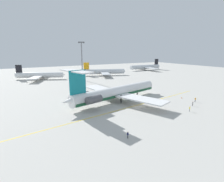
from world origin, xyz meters
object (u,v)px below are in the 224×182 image
(airliner_mid_right, at_px, (105,71))
(ground_crew_portside, at_px, (190,108))
(ground_crew_starboard, at_px, (193,103))
(ground_crew_near_tail, at_px, (128,134))
(safety_cone_nose, at_px, (182,98))
(airliner_mid_left, at_px, (41,75))
(airliner_far_right, at_px, (144,67))
(main_jetliner, at_px, (115,92))
(light_mast, at_px, (82,59))
(ground_crew_near_nose, at_px, (195,99))

(airliner_mid_right, bearing_deg, ground_crew_portside, -79.29)
(ground_crew_starboard, bearing_deg, ground_crew_near_tail, 130.33)
(ground_crew_near_tail, xyz_separation_m, ground_crew_portside, (27.59, 5.01, 0.07))
(ground_crew_near_tail, relative_size, safety_cone_nose, 3.01)
(airliner_mid_left, distance_m, ground_crew_near_tail, 97.66)
(airliner_mid_right, height_order, safety_cone_nose, airliner_mid_right)
(airliner_mid_left, relative_size, airliner_far_right, 0.90)
(airliner_mid_left, height_order, ground_crew_near_tail, airliner_mid_left)
(main_jetliner, distance_m, safety_cone_nose, 28.17)
(main_jetliner, bearing_deg, ground_crew_portside, -68.67)
(light_mast, bearing_deg, airliner_mid_right, 28.62)
(ground_crew_starboard, bearing_deg, main_jetliner, 75.09)
(ground_crew_portside, distance_m, ground_crew_starboard, 6.85)
(ground_crew_near_tail, xyz_separation_m, light_mast, (19.55, 80.40, 12.33))
(airliner_mid_left, bearing_deg, airliner_far_right, 30.33)
(ground_crew_near_tail, height_order, ground_crew_portside, ground_crew_portside)
(ground_crew_portside, distance_m, light_mast, 76.80)
(airliner_far_right, xyz_separation_m, ground_crew_near_nose, (-54.09, -95.41, -1.94))
(main_jetliner, distance_m, ground_crew_portside, 26.73)
(light_mast, bearing_deg, safety_cone_nose, -73.09)
(ground_crew_portside, height_order, safety_cone_nose, ground_crew_portside)
(airliner_mid_left, distance_m, light_mast, 30.58)
(ground_crew_near_nose, xyz_separation_m, light_mast, (-19.26, 69.26, 12.25))
(airliner_mid_left, bearing_deg, ground_crew_near_nose, -38.93)
(airliner_mid_left, distance_m, ground_crew_portside, 97.66)
(ground_crew_starboard, bearing_deg, airliner_mid_right, 20.08)
(main_jetliner, xyz_separation_m, ground_crew_near_tail, (-12.45, -26.88, -2.59))
(light_mast, bearing_deg, ground_crew_near_nose, -74.46)
(airliner_far_right, bearing_deg, airliner_mid_right, 16.84)
(airliner_mid_right, distance_m, ground_crew_near_tail, 102.55)
(ground_crew_near_nose, relative_size, ground_crew_near_tail, 1.08)
(safety_cone_nose, bearing_deg, airliner_far_right, 58.74)
(main_jetliner, height_order, light_mast, light_mast)
(ground_crew_near_nose, bearing_deg, light_mast, 56.28)
(airliner_far_right, relative_size, ground_crew_portside, 19.63)
(airliner_mid_right, xyz_separation_m, airliner_far_right, (50.01, 13.42, 0.12))
(ground_crew_portside, xyz_separation_m, light_mast, (-8.04, 75.39, 12.25))
(main_jetliner, xyz_separation_m, safety_cone_nose, (26.28, -9.55, -3.36))
(main_jetliner, xyz_separation_m, ground_crew_portside, (15.15, -21.88, -2.52))
(ground_crew_near_tail, distance_m, light_mast, 83.65)
(ground_crew_starboard, bearing_deg, airliner_far_right, -4.79)
(safety_cone_nose, bearing_deg, airliner_mid_right, 86.86)
(airliner_far_right, xyz_separation_m, ground_crew_near_tail, (-92.90, -106.55, -2.02))
(main_jetliner, distance_m, airliner_far_right, 113.22)
(airliner_mid_left, xyz_separation_m, ground_crew_starboard, (37.03, -89.23, -1.81))
(ground_crew_near_nose, distance_m, ground_crew_near_tail, 40.38)
(safety_cone_nose, xyz_separation_m, light_mast, (-19.18, 63.07, 13.10))
(ground_crew_near_tail, distance_m, ground_crew_starboard, 34.59)
(safety_cone_nose, height_order, light_mast, light_mast)
(ground_crew_near_nose, bearing_deg, ground_crew_near_tail, 146.76)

